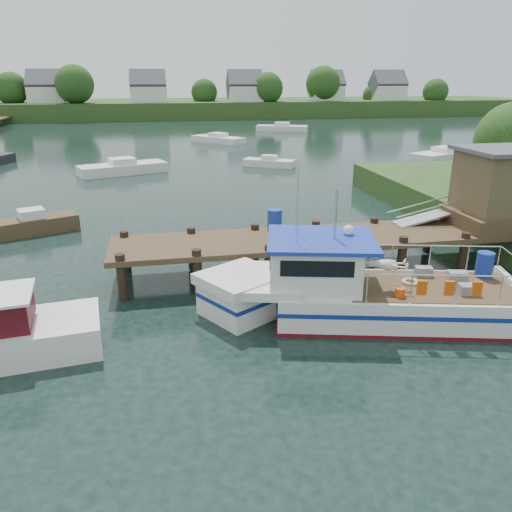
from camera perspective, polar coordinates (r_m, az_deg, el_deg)
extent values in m
plane|color=black|center=(19.00, 2.10, -2.00)|extent=(160.00, 160.00, 0.00)
cylinder|color=#332114|center=(29.89, 26.62, 7.05)|extent=(0.50, 0.50, 3.05)
cube|color=#2E4B1F|center=(101.41, -9.08, 16.33)|extent=(140.00, 24.00, 3.00)
cylinder|color=#332114|center=(99.24, -25.91, 15.02)|extent=(0.60, 0.60, 4.20)
sphere|color=#254719|center=(99.13, -26.19, 16.79)|extent=(5.54, 5.54, 5.54)
cylinder|color=#332114|center=(93.20, -19.76, 15.80)|extent=(0.60, 0.60, 4.80)
sphere|color=#254719|center=(93.09, -20.02, 17.97)|extent=(6.34, 6.34, 6.34)
cylinder|color=#332114|center=(94.36, -12.67, 15.93)|extent=(0.60, 0.60, 3.00)
sphere|color=#254719|center=(94.26, -12.78, 17.28)|extent=(3.96, 3.96, 3.96)
cylinder|color=#332114|center=(96.74, -5.87, 16.55)|extent=(0.60, 0.60, 3.60)
sphere|color=#254719|center=(96.64, -5.93, 18.13)|extent=(4.75, 4.75, 4.75)
cylinder|color=#332114|center=(94.46, 1.31, 16.75)|extent=(0.60, 0.60, 4.20)
sphere|color=#254719|center=(94.35, 1.33, 18.64)|extent=(5.54, 5.54, 5.54)
cylinder|color=#332114|center=(99.27, 7.55, 16.91)|extent=(0.60, 0.60, 4.80)
sphere|color=#254719|center=(99.17, 7.65, 18.96)|extent=(6.34, 6.34, 6.34)
cylinder|color=#332114|center=(105.11, 13.12, 16.25)|extent=(0.60, 0.60, 3.00)
sphere|color=#254719|center=(105.02, 13.21, 17.45)|extent=(3.96, 3.96, 3.96)
cylinder|color=#332114|center=(106.48, 19.66, 15.84)|extent=(0.60, 0.60, 3.60)
sphere|color=#254719|center=(106.38, 19.83, 17.27)|extent=(4.75, 4.75, 4.75)
cube|color=silver|center=(96.90, -22.67, 16.52)|extent=(6.00, 5.00, 3.00)
cube|color=#47474C|center=(96.86, -22.82, 17.63)|extent=(6.20, 5.09, 5.09)
cube|color=silver|center=(94.23, -12.16, 17.49)|extent=(6.00, 5.00, 3.00)
cube|color=#47474C|center=(94.19, -12.24, 18.64)|extent=(6.20, 5.09, 5.09)
cube|color=silver|center=(94.60, -1.30, 17.91)|extent=(6.00, 5.00, 3.00)
cube|color=#47474C|center=(94.56, -1.31, 19.06)|extent=(6.20, 5.09, 5.09)
cube|color=silver|center=(100.47, 7.98, 17.84)|extent=(6.00, 5.00, 3.00)
cube|color=#47474C|center=(100.44, 8.03, 18.92)|extent=(6.20, 5.09, 5.09)
cube|color=silver|center=(104.01, 14.74, 17.47)|extent=(6.00, 5.00, 3.00)
cube|color=#47474C|center=(103.98, 14.84, 18.51)|extent=(6.20, 5.09, 5.09)
cube|color=#493622|center=(19.09, 8.01, 2.07)|extent=(16.00, 3.00, 0.20)
cylinder|color=black|center=(17.17, -15.05, -2.79)|extent=(0.32, 0.32, 1.90)
cylinder|color=black|center=(19.60, -14.63, 0.08)|extent=(0.32, 0.32, 1.90)
cylinder|color=black|center=(17.14, -6.71, -2.25)|extent=(0.32, 0.32, 1.90)
cylinder|color=black|center=(19.58, -7.33, 0.55)|extent=(0.32, 0.32, 1.90)
cylinder|color=black|center=(17.48, 1.48, -1.68)|extent=(0.32, 0.32, 1.90)
cylinder|color=black|center=(19.87, -0.13, 1.01)|extent=(0.32, 0.32, 1.90)
cylinder|color=black|center=(18.15, 9.22, -1.11)|extent=(0.32, 0.32, 1.90)
cylinder|color=black|center=(20.46, 6.76, 1.43)|extent=(0.32, 0.32, 1.90)
cylinder|color=black|center=(19.13, 16.27, -0.57)|extent=(0.32, 0.32, 1.90)
cylinder|color=black|center=(21.34, 13.18, 1.80)|extent=(0.32, 0.32, 1.90)
cylinder|color=black|center=(20.37, 22.56, -0.08)|extent=(0.32, 0.32, 1.90)
cylinder|color=black|center=(22.46, 19.03, 2.13)|extent=(0.32, 0.32, 1.90)
cylinder|color=black|center=(23.79, 24.28, 2.40)|extent=(0.32, 0.32, 1.90)
cube|color=#493622|center=(22.22, 25.46, 3.92)|extent=(3.20, 3.00, 0.60)
cube|color=brown|center=(21.93, 25.99, 7.43)|extent=(2.60, 2.60, 2.40)
cube|color=#47474C|center=(21.73, 26.51, 10.77)|extent=(3.00, 3.00, 0.15)
cube|color=#A5A8AD|center=(21.71, 19.14, 4.29)|extent=(3.34, 0.90, 0.79)
cylinder|color=silver|center=(21.26, 19.82, 5.29)|extent=(3.34, 0.05, 0.76)
cylinder|color=silver|center=(21.93, 18.78, 5.83)|extent=(3.34, 0.05, 0.76)
cube|color=slate|center=(17.81, 6.02, 1.74)|extent=(0.60, 0.40, 0.30)
cube|color=slate|center=(18.30, 8.84, 2.10)|extent=(0.60, 0.40, 0.30)
cylinder|color=#D34B0C|center=(18.39, 12.09, 1.95)|extent=(0.30, 0.30, 0.28)
cylinder|color=navy|center=(19.28, 2.14, 4.11)|extent=(0.56, 0.56, 0.85)
cube|color=silver|center=(15.92, 15.22, -5.08)|extent=(7.44, 4.37, 1.07)
cube|color=silver|center=(15.58, -1.77, -4.92)|extent=(2.71, 2.71, 1.07)
cube|color=silver|center=(15.31, -1.80, -2.63)|extent=(2.99, 2.95, 0.33)
cube|color=silver|center=(15.28, 1.69, -2.79)|extent=(2.44, 3.02, 0.28)
cube|color=navy|center=(15.87, 15.27, -4.64)|extent=(7.54, 4.43, 0.13)
cube|color=navy|center=(15.52, -1.78, -4.47)|extent=(2.76, 2.76, 0.13)
cube|color=#5A0C15|center=(16.13, 15.07, -6.66)|extent=(7.53, 4.41, 0.13)
cube|color=#493622|center=(16.00, 19.31, -3.29)|extent=(5.47, 3.63, 0.04)
cube|color=silver|center=(15.10, 6.65, -0.80)|extent=(3.10, 2.97, 1.39)
cube|color=black|center=(13.87, 7.01, -1.49)|extent=(2.00, 0.52, 0.46)
cube|color=black|center=(16.16, 6.43, 1.64)|extent=(2.00, 0.52, 0.46)
cube|color=black|center=(14.97, 1.68, 0.27)|extent=(0.43, 1.63, 0.46)
cube|color=#1A32A4|center=(14.87, 7.48, 1.87)|extent=(3.71, 3.37, 0.11)
cylinder|color=silver|center=(14.69, 9.07, 4.78)|extent=(0.09, 0.09, 1.49)
cylinder|color=silver|center=(14.06, 4.80, 5.85)|extent=(0.03, 0.03, 2.23)
cylinder|color=silver|center=(14.97, 4.69, 6.71)|extent=(0.03, 0.03, 2.23)
sphere|color=silver|center=(15.26, 10.54, 2.90)|extent=(0.40, 0.40, 0.33)
cylinder|color=silver|center=(14.59, 21.55, -2.08)|extent=(4.53, 1.14, 0.04)
cylinder|color=silver|center=(16.89, 18.93, 1.14)|extent=(4.53, 1.14, 0.04)
cylinder|color=silver|center=(14.18, 12.58, -3.67)|extent=(0.05, 0.05, 0.88)
cylinder|color=silver|center=(16.54, 11.17, -0.15)|extent=(0.05, 0.05, 0.88)
cylinder|color=silver|center=(14.44, 17.31, -3.68)|extent=(0.05, 0.05, 0.88)
cylinder|color=silver|center=(16.76, 15.26, -0.21)|extent=(0.05, 0.05, 0.88)
cylinder|color=silver|center=(14.80, 21.85, -3.67)|extent=(0.05, 0.05, 0.88)
cylinder|color=silver|center=(17.07, 19.22, -0.27)|extent=(0.05, 0.05, 0.88)
cylinder|color=silver|center=(15.24, 26.16, -3.64)|extent=(0.05, 0.05, 0.88)
cylinder|color=silver|center=(17.46, 23.02, -0.33)|extent=(0.05, 0.05, 0.88)
cylinder|color=silver|center=(17.82, 25.97, -0.37)|extent=(0.05, 0.05, 0.88)
cube|color=slate|center=(15.75, 23.16, -3.54)|extent=(0.63, 0.49, 0.30)
cube|color=slate|center=(16.64, 22.01, -2.16)|extent=(0.63, 0.49, 0.30)
cube|color=slate|center=(16.68, 18.60, -1.67)|extent=(0.58, 0.46, 0.30)
cylinder|color=navy|center=(17.21, 24.65, -0.93)|extent=(0.63, 0.63, 0.82)
cylinder|color=#D34B0C|center=(14.91, 16.10, -4.04)|extent=(0.34, 0.34, 0.28)
torus|color=#BFB28C|center=(15.99, 17.23, -2.84)|extent=(0.63, 0.63, 0.11)
cube|color=#D34B0C|center=(14.47, 18.43, -3.46)|extent=(0.28, 0.15, 0.42)
cube|color=#D34B0C|center=(14.69, 21.22, -3.45)|extent=(0.28, 0.15, 0.42)
cube|color=#D34B0C|center=(14.95, 23.93, -3.44)|extent=(0.28, 0.15, 0.42)
imported|color=silver|center=(15.05, 13.82, -0.85)|extent=(0.52, 0.67, 1.64)
cube|color=#493622|center=(26.09, -24.13, 3.20)|extent=(4.25, 2.83, 0.74)
cube|color=silver|center=(25.95, -24.30, 4.39)|extent=(1.42, 1.33, 0.48)
cube|color=silver|center=(71.38, 3.00, 14.37)|extent=(7.38, 4.75, 0.75)
cube|color=silver|center=(71.32, 3.01, 14.83)|extent=(2.43, 2.27, 0.48)
cube|color=silver|center=(40.37, -14.99, 9.61)|extent=(6.92, 4.35, 0.76)
cube|color=silver|center=(40.28, -15.06, 10.41)|extent=(2.26, 2.11, 0.49)
cube|color=silver|center=(42.29, 1.52, 10.58)|extent=(4.39, 3.44, 0.60)
cube|color=silver|center=(42.22, 1.52, 11.18)|extent=(1.55, 1.49, 0.38)
cube|color=silver|center=(49.18, 20.77, 10.70)|extent=(7.55, 5.18, 0.72)
cube|color=silver|center=(49.11, 20.85, 11.32)|extent=(2.54, 2.40, 0.46)
cube|color=silver|center=(58.44, -4.35, 13.13)|extent=(5.92, 6.33, 0.70)
cube|color=silver|center=(58.38, -4.37, 13.64)|extent=(2.36, 2.39, 0.45)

